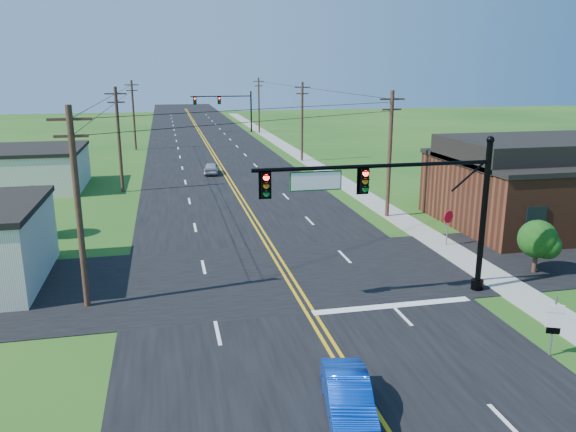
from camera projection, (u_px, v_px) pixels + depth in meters
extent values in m
plane|color=#174814|center=(361.00, 405.00, 17.96)|extent=(260.00, 260.00, 0.00)
cube|color=black|center=(216.00, 161.00, 65.18)|extent=(16.00, 220.00, 0.04)
cube|color=black|center=(283.00, 275.00, 29.29)|extent=(70.00, 10.00, 0.04)
cube|color=gray|center=(327.00, 173.00, 57.91)|extent=(2.00, 160.00, 0.08)
cylinder|color=black|center=(483.00, 218.00, 26.42)|extent=(0.28, 0.28, 7.20)
cylinder|color=black|center=(477.00, 285.00, 27.28)|extent=(0.60, 0.60, 0.50)
sphere|color=black|center=(490.00, 140.00, 25.48)|extent=(0.36, 0.36, 0.36)
cylinder|color=black|center=(375.00, 166.00, 24.60)|extent=(11.00, 0.18, 0.18)
cube|color=#055715|center=(316.00, 181.00, 24.18)|extent=(2.30, 0.06, 0.85)
cylinder|color=black|center=(251.00, 111.00, 94.43)|extent=(0.28, 0.28, 7.20)
cylinder|color=black|center=(251.00, 130.00, 95.29)|extent=(0.60, 0.60, 0.50)
sphere|color=black|center=(251.00, 88.00, 93.49)|extent=(0.36, 0.36, 0.36)
cylinder|color=black|center=(221.00, 96.00, 92.79)|extent=(10.00, 0.18, 0.18)
cube|color=#055715|center=(202.00, 100.00, 92.26)|extent=(2.30, 0.06, 0.85)
cube|color=#582B19|center=(550.00, 192.00, 38.55)|extent=(14.00, 11.00, 4.40)
cube|color=black|center=(554.00, 158.00, 37.95)|extent=(14.20, 11.20, 0.30)
cube|color=silver|center=(12.00, 171.00, 49.48)|extent=(12.00, 9.00, 3.40)
cube|color=black|center=(10.00, 150.00, 49.01)|extent=(12.20, 9.20, 0.30)
cylinder|color=#332117|center=(78.00, 210.00, 24.29)|extent=(0.28, 0.28, 9.00)
cube|color=#332117|center=(69.00, 119.00, 23.30)|extent=(1.80, 0.12, 0.12)
cube|color=#332117|center=(71.00, 136.00, 23.48)|extent=(1.40, 0.12, 0.12)
cylinder|color=#332117|center=(119.00, 140.00, 47.91)|extent=(0.28, 0.28, 9.00)
cube|color=#332117|center=(116.00, 94.00, 46.91)|extent=(1.80, 0.12, 0.12)
cube|color=#332117|center=(116.00, 102.00, 47.09)|extent=(1.40, 0.12, 0.12)
cylinder|color=#332117|center=(134.00, 115.00, 73.41)|extent=(0.28, 0.28, 9.00)
cube|color=#332117|center=(132.00, 85.00, 72.42)|extent=(1.80, 0.12, 0.12)
cube|color=#332117|center=(132.00, 90.00, 72.60)|extent=(1.40, 0.12, 0.12)
cylinder|color=#332117|center=(390.00, 155.00, 39.63)|extent=(0.28, 0.28, 9.00)
cube|color=#332117|center=(392.00, 99.00, 38.63)|extent=(1.80, 0.12, 0.12)
cube|color=#332117|center=(392.00, 109.00, 38.81)|extent=(1.40, 0.12, 0.12)
cylinder|color=#332117|center=(302.00, 122.00, 64.19)|extent=(0.28, 0.28, 9.00)
cube|color=#332117|center=(302.00, 87.00, 63.19)|extent=(1.80, 0.12, 0.12)
cube|color=#332117|center=(302.00, 94.00, 63.37)|extent=(1.40, 0.12, 0.12)
cylinder|color=#332117|center=(259.00, 106.00, 92.52)|extent=(0.28, 0.28, 9.00)
cube|color=#332117|center=(259.00, 81.00, 91.53)|extent=(1.80, 0.12, 0.12)
cube|color=#332117|center=(259.00, 86.00, 91.71)|extent=(1.40, 0.12, 0.12)
cylinder|color=#332117|center=(440.00, 189.00, 45.60)|extent=(0.24, 0.24, 1.85)
sphere|color=#16380D|center=(442.00, 169.00, 45.17)|extent=(3.00, 3.00, 3.00)
cylinder|color=#332117|center=(535.00, 261.00, 29.46)|extent=(0.24, 0.24, 1.32)
sphere|color=#16380D|center=(538.00, 239.00, 29.15)|extent=(2.00, 2.00, 2.00)
cylinder|color=#332117|center=(36.00, 226.00, 35.64)|extent=(0.24, 0.24, 1.54)
sphere|color=#16380D|center=(33.00, 204.00, 35.29)|extent=(2.40, 2.40, 2.40)
imported|color=#0836B1|center=(348.00, 397.00, 17.27)|extent=(1.98, 4.04, 1.27)
imported|color=#B6B5BA|center=(211.00, 168.00, 57.06)|extent=(1.92, 3.74, 1.22)
cylinder|color=slate|center=(553.00, 326.00, 20.74)|extent=(0.10, 0.10, 2.41)
cube|color=white|center=(556.00, 309.00, 20.53)|extent=(0.56, 0.27, 0.33)
cube|color=white|center=(555.00, 320.00, 20.64)|extent=(0.56, 0.27, 0.60)
cube|color=black|center=(553.00, 331.00, 20.75)|extent=(0.46, 0.23, 0.24)
cylinder|color=slate|center=(447.00, 229.00, 33.81)|extent=(0.09, 0.09, 2.09)
cylinder|color=#AD091C|center=(449.00, 217.00, 33.58)|extent=(0.76, 0.32, 0.79)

